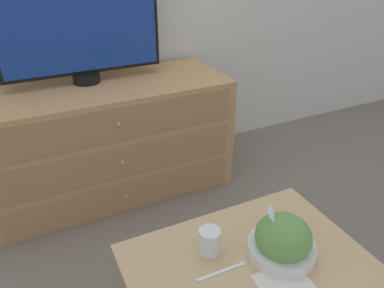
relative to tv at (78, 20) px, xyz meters
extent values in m
plane|color=#70665B|center=(0.08, 0.20, -1.02)|extent=(12.00, 12.00, 0.00)
cube|color=tan|center=(0.07, -0.09, -0.68)|extent=(1.40, 0.53, 0.68)
cube|color=#A1794C|center=(0.07, -0.36, -0.90)|extent=(1.29, 0.01, 0.18)
sphere|color=tan|center=(0.07, -0.37, -0.90)|extent=(0.02, 0.02, 0.02)
cube|color=#A1794C|center=(0.07, -0.36, -0.68)|extent=(1.29, 0.01, 0.18)
sphere|color=tan|center=(0.07, -0.37, -0.68)|extent=(0.02, 0.02, 0.02)
cube|color=#A1794C|center=(0.07, -0.36, -0.45)|extent=(1.29, 0.01, 0.18)
sphere|color=tan|center=(0.07, -0.37, -0.45)|extent=(0.02, 0.02, 0.02)
cylinder|color=black|center=(0.00, 0.00, -0.31)|extent=(0.15, 0.15, 0.05)
cube|color=black|center=(0.00, 0.00, 0.01)|extent=(0.86, 0.04, 0.59)
cube|color=navy|center=(0.00, -0.02, 0.01)|extent=(0.82, 0.01, 0.55)
cube|color=tan|center=(0.24, -1.31, -0.59)|extent=(0.81, 0.55, 0.02)
cylinder|color=tan|center=(0.60, -1.07, -0.81)|extent=(0.04, 0.04, 0.41)
cylinder|color=silver|center=(0.36, -1.33, -0.56)|extent=(0.24, 0.24, 0.04)
ellipsoid|color=#66994C|center=(0.36, -1.33, -0.51)|extent=(0.19, 0.19, 0.15)
cube|color=white|center=(0.33, -1.34, -0.48)|extent=(0.03, 0.09, 0.15)
cube|color=white|center=(0.32, -1.30, -0.41)|extent=(0.03, 0.03, 0.03)
cylinder|color=#9E6638|center=(0.14, -1.22, -0.55)|extent=(0.07, 0.07, 0.06)
cylinder|color=white|center=(0.14, -1.22, -0.54)|extent=(0.08, 0.08, 0.09)
cube|color=silver|center=(0.29, -1.46, -0.58)|extent=(0.18, 0.18, 0.00)
cube|color=white|center=(0.13, -1.32, -0.58)|extent=(0.18, 0.01, 0.01)
camera|label=1|loc=(-0.33, -2.05, 0.39)|focal=35.00mm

